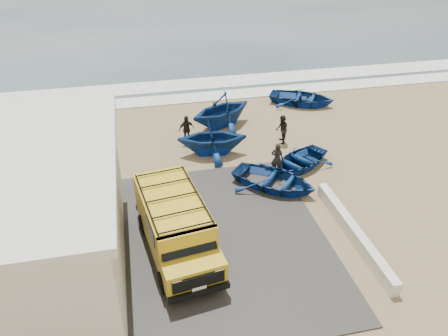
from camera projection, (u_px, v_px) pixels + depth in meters
ground at (209, 208)px, 18.22m from camera, size 160.00×160.00×0.00m
slab at (166, 246)px, 16.17m from camera, size 12.00×10.00×0.05m
surf_line at (175, 99)px, 28.20m from camera, size 180.00×1.60×0.06m
surf_wash at (170, 86)px, 30.29m from camera, size 180.00×2.20×0.04m
parapet at (353, 232)px, 16.49m from camera, size 0.35×6.00×0.55m
van at (175, 224)px, 15.47m from camera, size 2.72×5.38×2.21m
boat_near_left at (274, 180)px, 19.35m from camera, size 4.67×4.56×0.79m
boat_near_right at (300, 160)px, 20.92m from camera, size 4.07×3.78×0.69m
boat_mid_left at (212, 137)px, 21.73m from camera, size 3.78×3.36×1.82m
boat_far_left at (221, 110)px, 24.40m from camera, size 4.90×4.66×2.02m
boat_far_right at (302, 98)px, 27.40m from camera, size 4.90×4.49×0.83m
fisherman_front at (277, 159)px, 20.11m from camera, size 0.70×0.64×1.61m
fisherman_middle at (282, 130)px, 22.79m from camera, size 0.72×0.85×1.55m
fisherman_back at (186, 129)px, 22.83m from camera, size 0.97×0.63×1.53m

